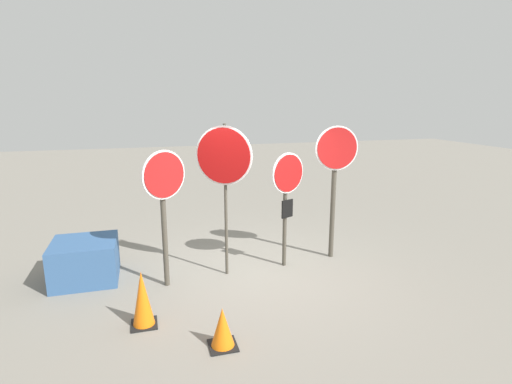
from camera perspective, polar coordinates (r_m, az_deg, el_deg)
ground_plane at (r=7.09m, az=0.48°, el=-11.38°), size 40.00×40.00×0.00m
stop_sign_0 at (r=6.26m, az=-13.00°, el=-0.14°), size 0.66×0.41×2.20m
stop_sign_1 at (r=6.45m, az=-4.59°, el=4.24°), size 0.83×0.52×2.57m
stop_sign_2 at (r=6.91m, az=4.47°, el=0.71°), size 0.66×0.30×2.06m
stop_sign_3 at (r=7.39m, az=11.28°, el=3.41°), size 0.80×0.18×2.49m
traffic_cone_0 at (r=5.09m, az=-4.81°, el=-18.77°), size 0.34×0.34×0.51m
traffic_cone_1 at (r=5.63m, az=-15.91°, el=-14.47°), size 0.34×0.34×0.77m
storage_crate at (r=7.27m, az=-23.21°, el=-8.99°), size 1.02×1.00×0.67m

